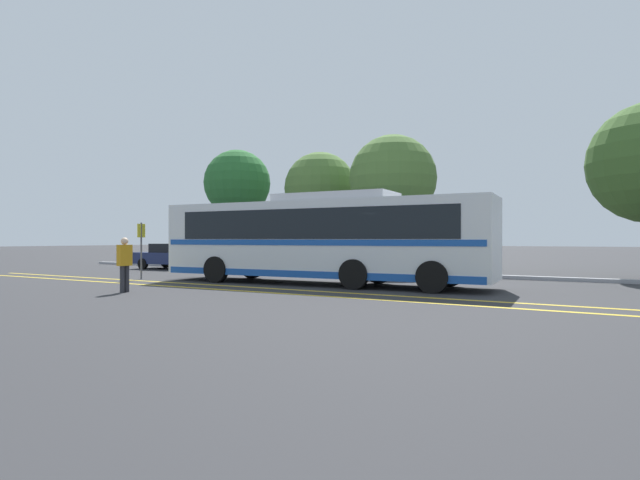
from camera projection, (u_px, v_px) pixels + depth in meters
ground_plane at (356, 286)px, 17.67m from camera, size 220.00×220.00×0.00m
lane_strip_0 at (287, 289)px, 16.39m from camera, size 32.38×0.20×0.01m
lane_strip_1 at (268, 293)px, 15.42m from camera, size 32.38×0.20×0.01m
curb_strip at (382, 273)px, 23.46m from camera, size 40.38×0.36×0.15m
transit_bus at (320, 237)px, 18.30m from camera, size 12.78×3.08×3.30m
parked_car_0 at (173, 256)px, 27.59m from camera, size 4.54×2.25×1.41m
parked_car_1 at (274, 258)px, 24.42m from camera, size 4.09×2.14×1.39m
parked_car_2 at (401, 261)px, 21.17m from camera, size 4.57×1.98×1.47m
pedestrian_0 at (125, 261)px, 15.51m from camera, size 0.24×0.43×1.71m
bus_stop_sign at (141, 243)px, 20.54m from camera, size 0.07×0.40×2.34m
tree_1 at (237, 183)px, 31.76m from camera, size 4.22×4.22×7.34m
tree_2 at (393, 179)px, 25.25m from camera, size 4.41×4.41×6.94m
tree_3 at (320, 188)px, 28.98m from camera, size 4.18×4.18×6.71m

